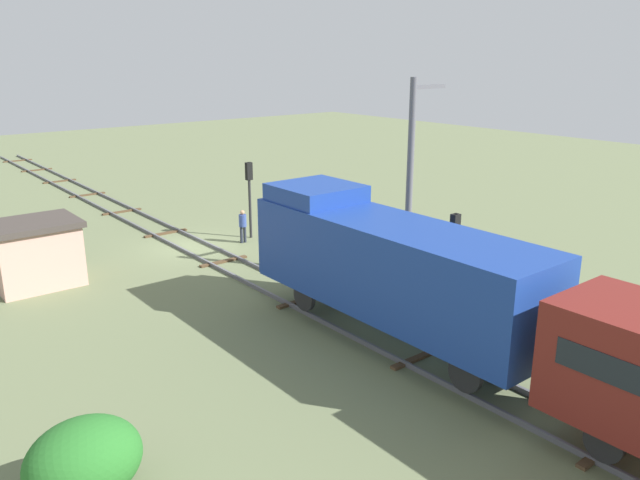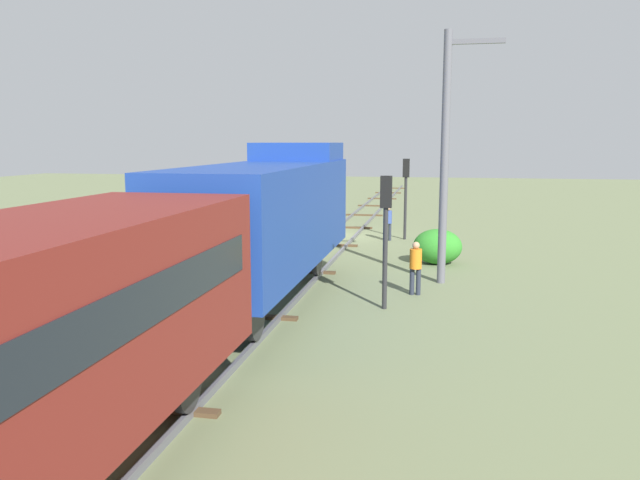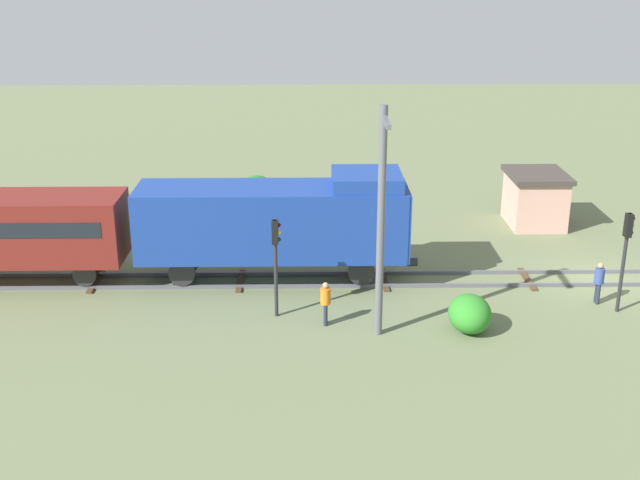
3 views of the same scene
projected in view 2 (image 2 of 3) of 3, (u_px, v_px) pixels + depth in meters
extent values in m
plane|color=#66704C|center=(342.00, 236.00, 31.90)|extent=(109.71, 109.71, 0.00)
cube|color=#595960|center=(356.00, 235.00, 31.75)|extent=(0.10, 73.14, 0.16)
cube|color=#595960|center=(328.00, 234.00, 32.02)|extent=(0.10, 73.14, 0.16)
cube|color=#4C3823|center=(393.00, 188.00, 64.39)|extent=(2.40, 0.24, 0.09)
cube|color=#4C3823|center=(388.00, 193.00, 58.48)|extent=(2.40, 0.24, 0.09)
cube|color=#4C3823|center=(382.00, 199.00, 52.57)|extent=(2.40, 0.24, 0.09)
cube|color=#4C3823|center=(374.00, 206.00, 46.66)|extent=(2.40, 0.24, 0.09)
cube|color=#4C3823|center=(364.00, 215.00, 40.76)|extent=(2.40, 0.24, 0.09)
cube|color=#4C3823|center=(351.00, 227.00, 34.85)|extent=(2.40, 0.24, 0.09)
cube|color=#4C3823|center=(332.00, 245.00, 28.94)|extent=(2.40, 0.24, 0.09)
cube|color=#4C3823|center=(303.00, 272.00, 23.03)|extent=(2.40, 0.24, 0.09)
cube|color=#4C3823|center=(255.00, 316.00, 17.12)|extent=(2.40, 0.24, 0.09)
cube|color=#4C3823|center=(156.00, 408.00, 11.21)|extent=(2.40, 0.24, 0.09)
cube|color=navy|center=(267.00, 214.00, 18.03)|extent=(2.90, 11.00, 2.90)
cube|color=navy|center=(298.00, 151.00, 21.54)|extent=(2.75, 2.80, 0.60)
cube|color=navy|center=(308.00, 198.00, 23.41)|extent=(2.84, 0.10, 2.84)
cube|color=white|center=(308.00, 203.00, 23.48)|extent=(2.46, 0.06, 0.20)
sphere|color=white|center=(320.00, 168.00, 23.20)|extent=(0.28, 0.28, 0.28)
sphere|color=white|center=(296.00, 168.00, 23.37)|extent=(0.28, 0.28, 0.28)
cylinder|color=#262628|center=(310.00, 245.00, 23.99)|extent=(0.36, 0.50, 0.36)
cylinder|color=#262628|center=(317.00, 260.00, 21.79)|extent=(0.18, 1.10, 1.10)
cylinder|color=#262628|center=(277.00, 258.00, 22.07)|extent=(0.18, 1.10, 1.10)
cylinder|color=#262628|center=(255.00, 318.00, 14.62)|extent=(0.18, 1.10, 1.10)
cylinder|color=#262628|center=(197.00, 314.00, 14.89)|extent=(0.18, 1.10, 1.10)
cylinder|color=#262628|center=(187.00, 385.00, 10.75)|extent=(0.16, 0.96, 0.96)
cylinder|color=#262628|center=(111.00, 379.00, 11.03)|extent=(0.16, 0.96, 0.96)
cylinder|color=#262628|center=(405.00, 199.00, 30.61)|extent=(0.14, 0.14, 3.97)
cube|color=black|center=(406.00, 168.00, 30.37)|extent=(0.32, 0.24, 0.90)
sphere|color=#390606|center=(406.00, 162.00, 30.47)|extent=(0.16, 0.16, 0.16)
sphere|color=yellow|center=(406.00, 168.00, 30.51)|extent=(0.16, 0.16, 0.16)
sphere|color=black|center=(406.00, 174.00, 30.55)|extent=(0.16, 0.16, 0.16)
cylinder|color=#262628|center=(385.00, 243.00, 17.79)|extent=(0.14, 0.14, 3.85)
cube|color=black|center=(386.00, 192.00, 17.56)|extent=(0.32, 0.24, 0.90)
sphere|color=#390606|center=(387.00, 182.00, 17.65)|extent=(0.16, 0.16, 0.16)
sphere|color=yellow|center=(387.00, 192.00, 17.69)|extent=(0.16, 0.16, 0.16)
sphere|color=black|center=(386.00, 202.00, 17.74)|extent=(0.16, 0.16, 0.16)
cylinder|color=#262B38|center=(390.00, 232.00, 30.47)|extent=(0.15, 0.15, 0.85)
cylinder|color=#262B38|center=(386.00, 232.00, 30.51)|extent=(0.15, 0.15, 0.85)
cylinder|color=#33478C|center=(388.00, 217.00, 30.38)|extent=(0.38, 0.38, 0.62)
sphere|color=tan|center=(388.00, 208.00, 30.31)|extent=(0.23, 0.23, 0.23)
cylinder|color=#262B38|center=(418.00, 282.00, 19.65)|extent=(0.15, 0.15, 0.85)
cylinder|color=#262B38|center=(412.00, 281.00, 19.69)|extent=(0.15, 0.15, 0.85)
cylinder|color=orange|center=(416.00, 259.00, 19.55)|extent=(0.38, 0.38, 0.62)
sphere|color=tan|center=(416.00, 245.00, 19.49)|extent=(0.23, 0.23, 0.23)
cylinder|color=#595960|center=(445.00, 160.00, 20.77)|extent=(0.28, 0.28, 8.38)
cube|color=#595960|center=(477.00, 41.00, 20.01)|extent=(1.80, 0.16, 0.16)
cube|color=#D19E8C|center=(197.00, 211.00, 32.35)|extent=(3.20, 2.60, 2.50)
cube|color=#3F3833|center=(197.00, 184.00, 32.14)|extent=(3.50, 2.90, 0.24)
cube|color=#2D2319|center=(207.00, 214.00, 33.68)|extent=(0.80, 0.06, 1.90)
ellipsoid|color=#2D8126|center=(437.00, 247.00, 24.60)|extent=(1.92, 1.57, 1.39)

